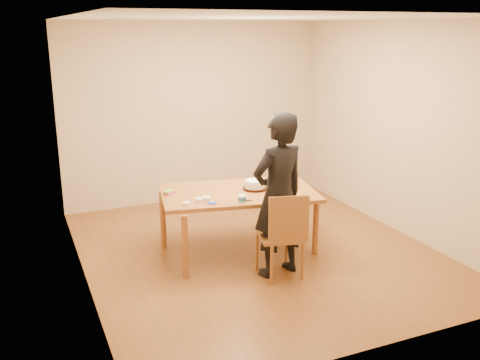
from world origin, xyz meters
name	(u,v)px	position (x,y,z in m)	size (l,w,h in m)	color
room_shell	(245,136)	(0.00, 0.34, 1.35)	(4.00, 4.50, 2.70)	brown
dining_table	(238,193)	(-0.20, 0.09, 0.73)	(1.78, 1.06, 0.04)	brown
dining_chair	(280,236)	(-0.05, -0.69, 0.45)	(0.43, 0.43, 0.04)	brown
cake_plate	(255,188)	(0.01, 0.08, 0.76)	(0.29, 0.29, 0.02)	#A9240B
cake	(255,184)	(0.01, 0.08, 0.81)	(0.24, 0.24, 0.08)	white
frosting_dome	(255,180)	(0.01, 0.08, 0.86)	(0.23, 0.23, 0.03)	white
frosting_tub	(242,199)	(-0.33, -0.31, 0.79)	(0.09, 0.09, 0.08)	white
frosting_lid	(212,203)	(-0.64, -0.22, 0.76)	(0.10, 0.10, 0.01)	#1A38A9
frosting_dollop	(212,202)	(-0.64, -0.22, 0.77)	(0.04, 0.04, 0.02)	white
ramekin_green	(206,199)	(-0.67, -0.10, 0.77)	(0.09, 0.09, 0.04)	white
ramekin_yellow	(199,200)	(-0.75, -0.11, 0.77)	(0.08, 0.08, 0.04)	white
ramekin_multi	(187,204)	(-0.92, -0.18, 0.77)	(0.08, 0.08, 0.04)	white
candy_box_pink	(169,193)	(-0.98, 0.30, 0.76)	(0.13, 0.07, 0.02)	#C32E6B
candy_box_green	(169,191)	(-0.98, 0.30, 0.78)	(0.13, 0.07, 0.02)	#1B9329
spatula	(245,201)	(-0.28, -0.29, 0.76)	(0.15, 0.01, 0.01)	black
person	(279,196)	(-0.05, -0.64, 0.89)	(0.65, 0.43, 1.78)	black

